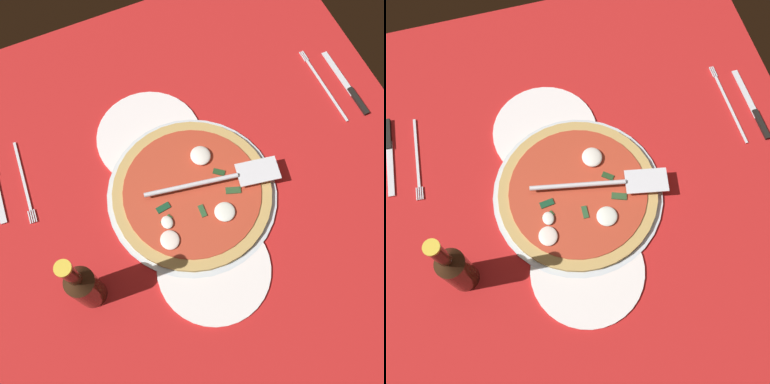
{
  "view_description": "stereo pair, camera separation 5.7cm",
  "coord_description": "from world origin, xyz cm",
  "views": [
    {
      "loc": [
        36.47,
        -15.73,
        95.59
      ],
      "look_at": [
        2.6,
        -0.67,
        2.03
      ],
      "focal_mm": 43.56,
      "sensor_mm": 36.0,
      "label": 1
    },
    {
      "loc": [
        38.37,
        -10.38,
        95.59
      ],
      "look_at": [
        2.6,
        -0.67,
        2.03
      ],
      "focal_mm": 43.56,
      "sensor_mm": 36.0,
      "label": 2
    }
  ],
  "objects": [
    {
      "name": "pizza_pan",
      "position": [
        2.6,
        -0.67,
        0.51
      ],
      "size": [
        37.18,
        37.18,
        1.03
      ],
      "primitive_type": "cylinder",
      "color": "silver",
      "rests_on": "ground_plane"
    },
    {
      "name": "dinner_plate_left",
      "position": [
        -14.43,
        -3.98,
        0.5
      ],
      "size": [
        24.04,
        24.04,
        1.0
      ],
      "primitive_type": "cylinder",
      "color": "white",
      "rests_on": "ground_plane"
    },
    {
      "name": "beer_bottle",
      "position": [
        14.23,
        -27.68,
        9.37
      ],
      "size": [
        5.69,
        5.69,
        24.86
      ],
      "color": "#361F12",
      "rests_on": "ground_plane"
    },
    {
      "name": "place_setting_near",
      "position": [
        -17.22,
        -36.55,
        0.35
      ],
      "size": [
        22.3,
        14.86,
        1.4
      ],
      "rotation": [
        0.0,
        0.0,
        -0.07
      ],
      "color": "white",
      "rests_on": "ground_plane"
    },
    {
      "name": "ground_plane",
      "position": [
        0.0,
        0.0,
        -0.4
      ],
      "size": [
        105.52,
        105.52,
        0.8
      ],
      "primitive_type": "cube",
      "color": "red"
    },
    {
      "name": "place_setting_far",
      "position": [
        -8.68,
        42.56,
        0.37
      ],
      "size": [
        22.15,
        11.52,
        1.4
      ],
      "rotation": [
        0.0,
        0.0,
        3.16
      ],
      "color": "white",
      "rests_on": "ground_plane"
    },
    {
      "name": "pizza",
      "position": [
        2.65,
        -0.63,
        1.78
      ],
      "size": [
        34.69,
        34.69,
        2.86
      ],
      "color": "tan",
      "rests_on": "pizza_pan"
    },
    {
      "name": "pizza_server",
      "position": [
        3.1,
        5.55,
        4.24
      ],
      "size": [
        8.71,
        29.59,
        1.0
      ],
      "rotation": [
        0.0,
        0.0,
        1.38
      ],
      "color": "silver",
      "rests_on": "pizza"
    },
    {
      "name": "dinner_plate_right",
      "position": [
        19.38,
        -3.2,
        0.5
      ],
      "size": [
        23.62,
        23.62,
        1.0
      ],
      "primitive_type": "cylinder",
      "color": "white",
      "rests_on": "ground_plane"
    }
  ]
}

